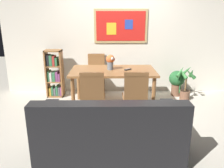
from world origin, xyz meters
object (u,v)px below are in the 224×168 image
(potted_ivy, at_px, (177,81))
(tv_remote, at_px, (128,69))
(dining_chair_far_left, at_px, (96,71))
(bookshelf, at_px, (54,75))
(flower_vase, at_px, (110,61))
(dining_table, at_px, (113,74))
(potted_palm, at_px, (185,84))
(leather_couch, at_px, (109,135))
(dining_chair_near_right, at_px, (135,93))
(dining_chair_near_left, at_px, (93,93))

(potted_ivy, bearing_deg, tv_remote, -152.03)
(dining_chair_far_left, relative_size, bookshelf, 0.87)
(bookshelf, height_order, flower_vase, bookshelf)
(dining_table, bearing_deg, dining_chair_far_left, 115.23)
(tv_remote, bearing_deg, dining_table, 179.33)
(potted_palm, bearing_deg, leather_couch, -128.67)
(bookshelf, xyz_separation_m, tv_remote, (1.57, -0.62, 0.27))
(dining_chair_near_right, relative_size, bookshelf, 0.87)
(dining_chair_near_right, bearing_deg, dining_chair_near_left, 179.90)
(dining_chair_far_left, xyz_separation_m, potted_palm, (1.92, -0.46, -0.19))
(dining_chair_near_left, xyz_separation_m, potted_palm, (1.90, 1.08, -0.19))
(dining_chair_near_left, distance_m, bookshelf, 1.66)
(leather_couch, height_order, flower_vase, flower_vase)
(dining_chair_near_left, bearing_deg, potted_palm, 29.76)
(dining_chair_near_right, relative_size, flower_vase, 3.14)
(leather_couch, xyz_separation_m, tv_remote, (0.36, 1.70, 0.44))
(dining_chair_near_left, xyz_separation_m, flower_vase, (0.30, 0.79, 0.38))
(dining_table, xyz_separation_m, potted_ivy, (1.44, 0.61, -0.32))
(potted_ivy, bearing_deg, flower_vase, -158.99)
(dining_table, relative_size, dining_chair_near_left, 1.79)
(dining_chair_near_right, xyz_separation_m, leather_couch, (-0.43, -0.94, -0.23))
(dining_chair_far_left, xyz_separation_m, flower_vase, (0.32, -0.75, 0.38))
(bookshelf, xyz_separation_m, potted_ivy, (2.73, -0.00, -0.15))
(dining_chair_near_right, height_order, bookshelf, bookshelf)
(bookshelf, xyz_separation_m, flower_vase, (1.24, -0.58, 0.42))
(dining_table, distance_m, dining_chair_near_left, 0.84)
(bookshelf, height_order, potted_ivy, bookshelf)
(potted_palm, bearing_deg, dining_chair_near_left, -150.24)
(flower_vase, height_order, tv_remote, flower_vase)
(potted_palm, xyz_separation_m, flower_vase, (-1.60, -0.29, 0.57))
(potted_ivy, bearing_deg, dining_table, -157.06)
(tv_remote, bearing_deg, dining_chair_far_left, 129.78)
(dining_chair_far_left, bearing_deg, flower_vase, -66.90)
(potted_palm, bearing_deg, dining_table, -168.01)
(leather_couch, distance_m, potted_ivy, 2.77)
(dining_chair_near_left, distance_m, dining_chair_near_right, 0.70)
(dining_chair_far_left, bearing_deg, bookshelf, -169.42)
(potted_ivy, bearing_deg, bookshelf, 179.94)
(dining_table, bearing_deg, dining_chair_near_right, -65.03)
(leather_couch, height_order, bookshelf, bookshelf)
(dining_chair_near_right, bearing_deg, bookshelf, 140.12)
(leather_couch, xyz_separation_m, potted_palm, (1.62, 2.03, 0.04))
(leather_couch, height_order, potted_ivy, leather_couch)
(dining_chair_near_right, distance_m, flower_vase, 0.97)
(dining_table, xyz_separation_m, bookshelf, (-1.29, 0.61, -0.17))
(bookshelf, xyz_separation_m, potted_palm, (2.84, -0.29, -0.14))
(dining_chair_far_left, distance_m, leather_couch, 2.51)
(dining_chair_near_right, xyz_separation_m, dining_chair_far_left, (-0.72, 1.54, 0.00))
(bookshelf, distance_m, flower_vase, 1.43)
(dining_chair_far_left, height_order, potted_ivy, dining_chair_far_left)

